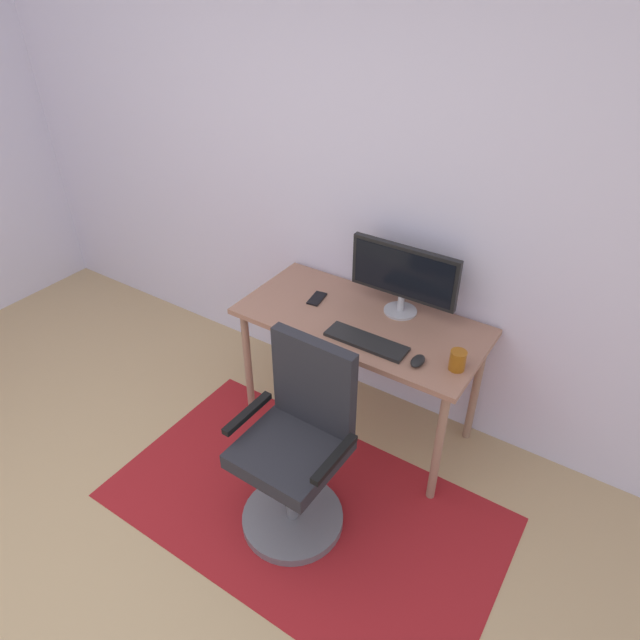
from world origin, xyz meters
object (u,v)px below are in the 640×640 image
desk (361,332)px  office_chair (297,456)px  monitor (404,275)px  cell_phone (317,299)px  coffee_cup (458,360)px  keyboard (366,341)px  computer_mouse (418,361)px

desk → office_chair: 0.78m
monitor → cell_phone: size_ratio=4.26×
coffee_cup → office_chair: office_chair is taller
desk → monitor: monitor is taller
monitor → office_chair: monitor is taller
coffee_cup → keyboard: bearing=-173.1°
coffee_cup → office_chair: size_ratio=0.10×
keyboard → coffee_cup: bearing=6.9°
desk → coffee_cup: bearing=-11.2°
computer_mouse → office_chair: bearing=-120.6°
monitor → coffee_cup: (0.44, -0.29, -0.18)m
monitor → keyboard: 0.41m
cell_phone → computer_mouse: bearing=-26.0°
desk → keyboard: keyboard is taller
coffee_cup → monitor: bearing=146.4°
desk → cell_phone: size_ratio=9.48×
desk → coffee_cup: (0.58, -0.12, 0.13)m
monitor → coffee_cup: size_ratio=5.93×
computer_mouse → coffee_cup: 0.18m
monitor → coffee_cup: monitor is taller
desk → monitor: bearing=51.5°
keyboard → computer_mouse: size_ratio=4.13×
keyboard → computer_mouse: (0.29, -0.01, 0.01)m
office_chair → keyboard: bearing=87.3°
coffee_cup → office_chair: (-0.49, -0.62, -0.38)m
desk → cell_phone: (-0.31, 0.04, 0.09)m
keyboard → office_chair: 0.65m
desk → keyboard: bearing=-53.6°
keyboard → cell_phone: bearing=154.5°
monitor → keyboard: size_ratio=1.39×
monitor → cell_phone: monitor is taller
desk → office_chair: (0.09, -0.73, -0.24)m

